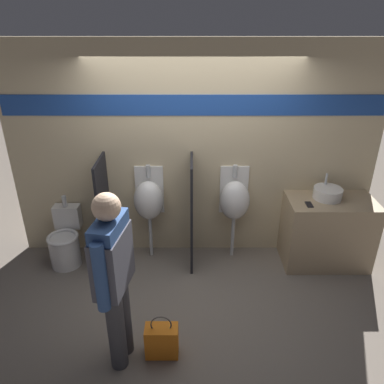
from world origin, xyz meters
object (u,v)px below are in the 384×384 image
at_px(sink_basin, 326,193).
at_px(urinal_far, 233,200).
at_px(toilet, 64,243).
at_px(shopping_bag, 161,340).
at_px(cell_phone, 308,204).
at_px(urinal_near_counter, 148,200).
at_px(person_in_vest, 113,271).

height_order(sink_basin, urinal_far, urinal_far).
bearing_deg(sink_basin, toilet, -178.73).
distance_m(urinal_far, shopping_bag, 1.93).
xyz_separation_m(cell_phone, urinal_far, (-0.85, 0.27, -0.08)).
xyz_separation_m(sink_basin, urinal_near_counter, (-2.19, 0.09, -0.14)).
xyz_separation_m(cell_phone, urinal_near_counter, (-1.92, 0.27, -0.08)).
relative_size(cell_phone, urinal_far, 0.11).
bearing_deg(urinal_near_counter, urinal_far, 0.00).
height_order(urinal_near_counter, person_in_vest, person_in_vest).
xyz_separation_m(urinal_near_counter, toilet, (-1.07, -0.16, -0.53)).
relative_size(urinal_far, shopping_bag, 2.68).
bearing_deg(urinal_far, sink_basin, -4.62).
relative_size(cell_phone, toilet, 0.16).
bearing_deg(toilet, shopping_bag, -47.65).
relative_size(urinal_near_counter, person_in_vest, 0.73).
bearing_deg(shopping_bag, urinal_near_counter, 99.01).
bearing_deg(person_in_vest, urinal_near_counter, 5.52).
xyz_separation_m(sink_basin, shopping_bag, (-1.93, -1.53, -0.79)).
xyz_separation_m(cell_phone, shopping_bag, (-1.66, -1.35, -0.73)).
distance_m(sink_basin, cell_phone, 0.33).
bearing_deg(sink_basin, person_in_vest, -145.75).
distance_m(urinal_near_counter, shopping_bag, 1.77).
xyz_separation_m(urinal_near_counter, person_in_vest, (-0.11, -1.66, 0.18)).
xyz_separation_m(toilet, shopping_bag, (1.33, -1.46, -0.12)).
height_order(person_in_vest, shopping_bag, person_in_vest).
distance_m(urinal_near_counter, urinal_far, 1.07).
bearing_deg(shopping_bag, sink_basin, 38.44).
xyz_separation_m(toilet, person_in_vest, (0.96, -1.49, 0.71)).
xyz_separation_m(sink_basin, urinal_far, (-1.11, 0.09, -0.14)).
height_order(urinal_near_counter, urinal_far, same).
height_order(urinal_far, shopping_bag, urinal_far).
bearing_deg(toilet, cell_phone, -2.04).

